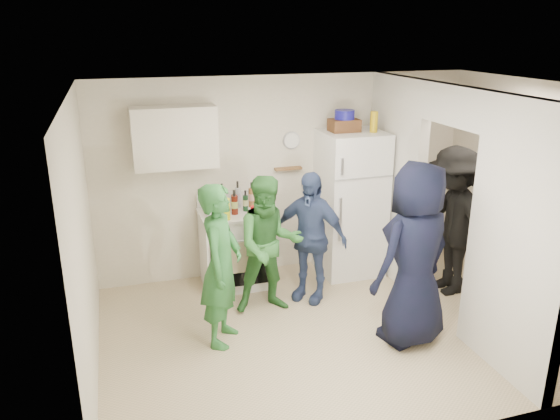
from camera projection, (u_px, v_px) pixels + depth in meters
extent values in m
plane|color=#CBB68F|center=(336.00, 329.00, 5.78)|extent=(4.80, 4.80, 0.00)
plane|color=silver|center=(287.00, 175.00, 6.92)|extent=(4.80, 0.00, 4.80)
plane|color=silver|center=(435.00, 294.00, 3.84)|extent=(4.80, 0.00, 4.80)
plane|color=silver|center=(83.00, 245.00, 4.71)|extent=(0.00, 3.40, 3.40)
plane|color=silver|center=(539.00, 196.00, 6.05)|extent=(0.00, 3.40, 3.40)
plane|color=white|center=(344.00, 89.00, 4.98)|extent=(4.80, 4.80, 0.00)
cube|color=silver|center=(395.00, 180.00, 6.71)|extent=(0.12, 1.20, 2.50)
cube|color=silver|center=(518.00, 244.00, 4.72)|extent=(0.12, 1.20, 2.50)
cube|color=silver|center=(456.00, 106.00, 5.38)|extent=(0.12, 1.00, 0.40)
cube|color=white|center=(234.00, 249.00, 6.65)|extent=(0.78, 0.65, 0.94)
cube|color=silver|center=(175.00, 137.00, 6.18)|extent=(0.95, 0.34, 0.70)
cube|color=white|center=(350.00, 203.00, 6.90)|extent=(0.75, 0.73, 1.83)
cube|color=brown|center=(344.00, 125.00, 6.61)|extent=(0.35, 0.25, 0.15)
cylinder|color=#17148F|center=(345.00, 115.00, 6.57)|extent=(0.24, 0.24, 0.11)
cylinder|color=gold|center=(374.00, 122.00, 6.54)|extent=(0.09, 0.09, 0.25)
cylinder|color=white|center=(291.00, 140.00, 6.77)|extent=(0.22, 0.02, 0.22)
cube|color=olive|center=(288.00, 169.00, 6.84)|extent=(0.35, 0.08, 0.03)
cube|color=black|center=(530.00, 157.00, 6.10)|extent=(0.03, 0.70, 0.80)
cube|color=white|center=(529.00, 158.00, 6.10)|extent=(0.04, 0.76, 0.86)
cube|color=white|center=(532.00, 127.00, 5.98)|extent=(0.04, 0.82, 0.18)
cylinder|color=#F7F414|center=(226.00, 209.00, 6.23)|extent=(0.09, 0.09, 0.25)
cylinder|color=red|center=(255.00, 211.00, 6.36)|extent=(0.09, 0.09, 0.12)
imported|color=#2B6D37|center=(221.00, 265.00, 5.32)|extent=(0.63, 0.72, 1.65)
imported|color=#3A843C|center=(269.00, 245.00, 5.94)|extent=(0.80, 0.65, 1.55)
imported|color=#364376|center=(309.00, 237.00, 6.21)|extent=(0.90, 0.90, 1.53)
imported|color=black|center=(415.00, 255.00, 5.30)|extent=(1.04, 0.83, 1.86)
imported|color=black|center=(452.00, 221.00, 6.36)|extent=(0.70, 1.17, 1.77)
cylinder|color=olive|center=(206.00, 199.00, 6.47)|extent=(0.06, 0.06, 0.32)
cylinder|color=#16421F|center=(218.00, 204.00, 6.31)|extent=(0.07, 0.07, 0.32)
cylinder|color=silver|center=(222.00, 197.00, 6.56)|extent=(0.07, 0.07, 0.32)
cylinder|color=#5E1A10|center=(235.00, 202.00, 6.40)|extent=(0.08, 0.08, 0.30)
cylinder|color=#ACB2BE|center=(238.00, 194.00, 6.65)|extent=(0.07, 0.07, 0.33)
cylinder|color=#153A1E|center=(245.00, 201.00, 6.52)|extent=(0.06, 0.06, 0.26)
cylinder|color=brown|center=(252.00, 195.00, 6.67)|extent=(0.08, 0.08, 0.31)
cylinder|color=silver|center=(209.00, 205.00, 6.26)|extent=(0.07, 0.07, 0.32)
cylinder|color=#5F2510|center=(234.00, 200.00, 6.55)|extent=(0.07, 0.07, 0.25)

